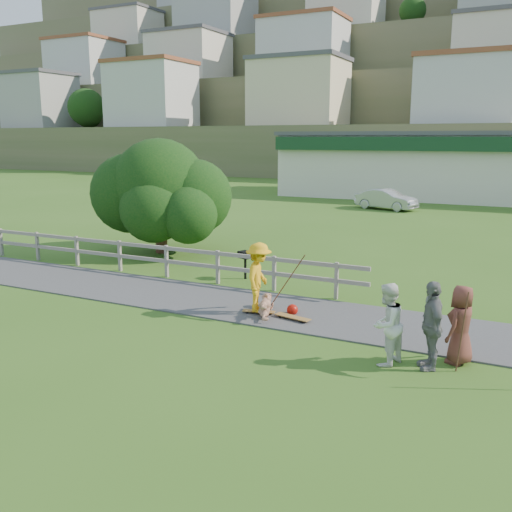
% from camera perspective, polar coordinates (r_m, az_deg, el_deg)
% --- Properties ---
extents(ground, '(260.00, 260.00, 0.00)m').
position_cam_1_polar(ground, '(14.81, -3.59, -6.52)').
color(ground, '#345D1A').
rests_on(ground, ground).
extents(path, '(34.00, 3.00, 0.04)m').
position_cam_1_polar(path, '(16.06, -0.90, -4.96)').
color(path, '#3B3C3E').
rests_on(path, ground).
extents(fence, '(15.05, 0.10, 1.10)m').
position_cam_1_polar(fence, '(19.77, -10.41, 0.14)').
color(fence, slate).
rests_on(fence, ground).
extents(strip_mall, '(32.50, 10.75, 5.10)m').
position_cam_1_polar(strip_mall, '(47.23, 23.03, 8.34)').
color(strip_mall, silver).
rests_on(strip_mall, ground).
extents(hillside, '(220.00, 67.00, 47.50)m').
position_cam_1_polar(hillside, '(104.15, 23.52, 16.22)').
color(hillside, '#4D5833').
rests_on(hillside, ground).
extents(skater_rider, '(0.93, 1.32, 1.86)m').
position_cam_1_polar(skater_rider, '(15.04, 0.27, -2.52)').
color(skater_rider, '#EEAA16').
rests_on(skater_rider, ground).
extents(skater_fallen, '(1.63, 0.94, 0.58)m').
position_cam_1_polar(skater_fallen, '(15.15, 1.04, -4.92)').
color(skater_fallen, '#AC785F').
rests_on(skater_fallen, ground).
extents(spectator_a, '(0.88, 1.00, 1.74)m').
position_cam_1_polar(spectator_a, '(12.12, 12.94, -6.67)').
color(spectator_a, silver).
rests_on(spectator_a, ground).
extents(spectator_b, '(0.85, 1.17, 1.85)m').
position_cam_1_polar(spectator_b, '(12.12, 17.13, -6.63)').
color(spectator_b, slate).
rests_on(spectator_b, ground).
extents(spectator_c, '(0.77, 0.95, 1.68)m').
position_cam_1_polar(spectator_c, '(12.62, 19.82, -6.50)').
color(spectator_c, brown).
rests_on(spectator_c, ground).
extents(car_silver, '(4.27, 2.44, 1.33)m').
position_cam_1_polar(car_silver, '(38.48, 12.90, 5.54)').
color(car_silver, '#AAABB2').
rests_on(car_silver, ground).
extents(tree, '(6.19, 6.19, 3.65)m').
position_cam_1_polar(tree, '(23.49, -9.55, 4.72)').
color(tree, black).
rests_on(tree, ground).
extents(bbq, '(0.53, 0.47, 0.94)m').
position_cam_1_polar(bbq, '(18.99, -1.08, -0.92)').
color(bbq, black).
rests_on(bbq, ground).
extents(longboard_rider, '(0.89, 0.41, 0.10)m').
position_cam_1_polar(longboard_rider, '(15.28, 0.27, -5.72)').
color(longboard_rider, olive).
rests_on(longboard_rider, ground).
extents(longboard_fallen, '(1.03, 0.45, 0.11)m').
position_cam_1_polar(longboard_fallen, '(14.82, 3.68, -6.28)').
color(longboard_fallen, olive).
rests_on(longboard_fallen, ground).
extents(helmet, '(0.30, 0.30, 0.30)m').
position_cam_1_polar(helmet, '(15.26, 3.65, -5.37)').
color(helmet, '#A01007').
rests_on(helmet, ground).
extents(pole_rider, '(0.03, 0.03, 1.99)m').
position_cam_1_polar(pole_rider, '(15.13, 2.98, -2.20)').
color(pole_rider, '#522F20').
rests_on(pole_rider, ground).
extents(pole_spec_left, '(0.03, 0.03, 1.69)m').
position_cam_1_polar(pole_spec_left, '(12.15, 19.92, -7.17)').
color(pole_spec_left, '#522F20').
rests_on(pole_spec_left, ground).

